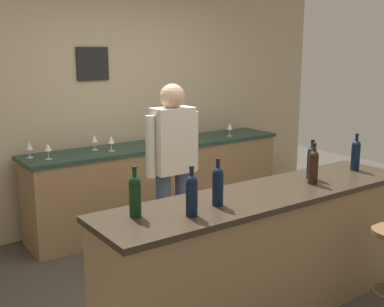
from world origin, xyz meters
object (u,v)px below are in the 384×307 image
at_px(bartender, 173,164).
at_px(wine_glass_c, 94,139).
at_px(wine_glass_a, 29,146).
at_px(wine_bottle_f, 356,154).
at_px(wine_glass_e, 230,127).
at_px(wine_bottle_b, 192,194).
at_px(wine_bottle_e, 312,161).
at_px(wine_glass_b, 48,148).
at_px(wine_glass_d, 111,140).
at_px(wine_bottle_c, 218,185).
at_px(wine_bottle_a, 135,194).
at_px(wine_bottle_d, 313,166).

bearing_deg(bartender, wine_glass_c, 101.85).
distance_m(wine_glass_a, wine_glass_c, 0.65).
xyz_separation_m(wine_bottle_f, wine_glass_e, (0.27, 1.93, -0.05)).
bearing_deg(bartender, wine_glass_a, 128.49).
xyz_separation_m(wine_bottle_b, wine_bottle_e, (1.24, 0.15, 0.00)).
relative_size(wine_glass_a, wine_glass_b, 1.00).
relative_size(wine_bottle_b, wine_bottle_f, 1.00).
height_order(wine_bottle_e, wine_glass_d, wine_bottle_e).
distance_m(wine_glass_c, wine_glass_e, 1.65).
height_order(bartender, wine_bottle_c, bartender).
distance_m(wine_bottle_a, wine_glass_d, 2.05).
bearing_deg(wine_glass_d, wine_bottle_d, -72.18).
xyz_separation_m(wine_bottle_b, wine_glass_d, (0.49, 2.08, -0.05)).
xyz_separation_m(wine_bottle_a, wine_glass_b, (0.13, 1.90, -0.05)).
relative_size(bartender, wine_bottle_a, 5.29).
bearing_deg(wine_glass_d, wine_glass_c, 127.04).
height_order(wine_bottle_f, wine_glass_d, wine_bottle_f).
xyz_separation_m(bartender, wine_glass_e, (1.41, 0.92, 0.07)).
bearing_deg(wine_bottle_a, wine_bottle_b, -33.98).
relative_size(wine_bottle_d, wine_bottle_e, 1.00).
bearing_deg(wine_bottle_e, wine_glass_c, 112.51).
bearing_deg(wine_glass_b, wine_glass_c, 15.31).
height_order(wine_bottle_b, wine_bottle_c, same).
xyz_separation_m(wine_glass_a, wine_glass_d, (0.76, -0.16, 0.00)).
bearing_deg(bartender, wine_bottle_c, -108.62).
distance_m(bartender, wine_bottle_e, 1.17).
height_order(bartender, wine_glass_a, bartender).
distance_m(wine_bottle_b, wine_glass_a, 2.26).
relative_size(wine_bottle_e, wine_glass_b, 1.97).
bearing_deg(wine_glass_a, wine_glass_c, -0.98).
height_order(wine_glass_b, wine_glass_d, same).
relative_size(wine_bottle_b, wine_glass_e, 1.97).
xyz_separation_m(wine_bottle_c, wine_bottle_f, (1.50, 0.06, 0.00)).
relative_size(wine_bottle_d, wine_glass_c, 1.97).
bearing_deg(wine_bottle_f, wine_glass_d, 122.67).
distance_m(wine_bottle_f, wine_glass_c, 2.51).
height_order(wine_glass_b, wine_glass_c, same).
relative_size(wine_bottle_c, wine_glass_a, 1.97).
relative_size(wine_bottle_f, wine_glass_c, 1.97).
relative_size(wine_bottle_c, wine_bottle_d, 1.00).
bearing_deg(wine_bottle_d, wine_bottle_f, 6.63).
relative_size(wine_glass_b, wine_glass_e, 1.00).
height_order(wine_bottle_e, wine_glass_c, wine_bottle_e).
bearing_deg(wine_bottle_f, wine_glass_b, 134.02).
height_order(wine_bottle_a, wine_bottle_d, same).
height_order(bartender, wine_glass_d, bartender).
bearing_deg(wine_glass_c, wine_glass_d, -52.96).
xyz_separation_m(wine_bottle_f, wine_glass_c, (-1.37, 2.10, -0.05)).
distance_m(bartender, wine_bottle_f, 1.52).
bearing_deg(wine_glass_b, wine_glass_a, 128.58).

